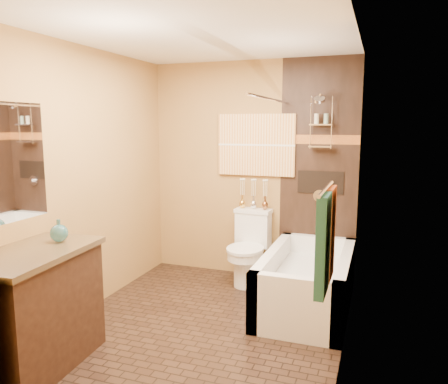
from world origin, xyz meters
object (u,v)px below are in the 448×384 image
at_px(sunset_painting, 256,145).
at_px(toilet, 249,247).
at_px(vanity, 33,309).
at_px(bathtub, 307,286).

xyz_separation_m(sunset_painting, toilet, (0.00, -0.27, -1.14)).
height_order(toilet, vanity, vanity).
distance_m(bathtub, toilet, 0.89).
relative_size(sunset_painting, vanity, 0.86).
height_order(sunset_painting, toilet, sunset_painting).
relative_size(bathtub, toilet, 1.83).
xyz_separation_m(toilet, vanity, (-0.99, -2.21, 0.03)).
relative_size(sunset_painting, bathtub, 0.60).
xyz_separation_m(sunset_painting, vanity, (-0.99, -2.48, -1.10)).
bearing_deg(bathtub, vanity, -134.58).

